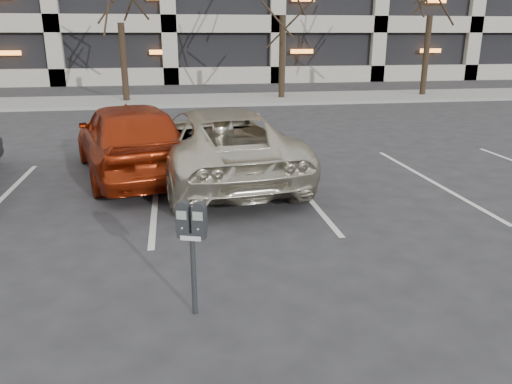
{
  "coord_description": "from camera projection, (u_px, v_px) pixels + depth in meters",
  "views": [
    {
      "loc": [
        -1.0,
        -6.88,
        2.9
      ],
      "look_at": [
        -0.03,
        -1.05,
        1.03
      ],
      "focal_mm": 35.0,
      "sensor_mm": 36.0,
      "label": 1
    }
  ],
  "objects": [
    {
      "name": "car_red",
      "position": [
        130.0,
        138.0,
        10.5
      ],
      "size": [
        2.97,
        5.08,
        1.62
      ],
      "primitive_type": "imported",
      "rotation": [
        0.0,
        0.0,
        3.38
      ],
      "color": "#9B290E",
      "rests_on": "ground"
    },
    {
      "name": "stall_lines",
      "position": [
        156.0,
        194.0,
        9.44
      ],
      "size": [
        16.9,
        5.2,
        0.0
      ],
      "color": "silver",
      "rests_on": "ground"
    },
    {
      "name": "suv_silver",
      "position": [
        217.0,
        144.0,
        10.25
      ],
      "size": [
        3.21,
        5.72,
        1.52
      ],
      "rotation": [
        0.0,
        0.0,
        3.28
      ],
      "color": "beige",
      "rests_on": "ground"
    },
    {
      "name": "sidewalk",
      "position": [
        195.0,
        100.0,
        22.53
      ],
      "size": [
        80.0,
        4.0,
        0.12
      ],
      "primitive_type": "cube",
      "color": "gray",
      "rests_on": "ground"
    },
    {
      "name": "parking_meter",
      "position": [
        192.0,
        231.0,
        5.15
      ],
      "size": [
        0.34,
        0.22,
        1.25
      ],
      "rotation": [
        0.0,
        0.0,
        -0.34
      ],
      "color": "black",
      "rests_on": "ground"
    },
    {
      "name": "ground",
      "position": [
        246.0,
        236.0,
        7.5
      ],
      "size": [
        140.0,
        140.0,
        0.0
      ],
      "primitive_type": "plane",
      "color": "#28282B",
      "rests_on": "ground"
    }
  ]
}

